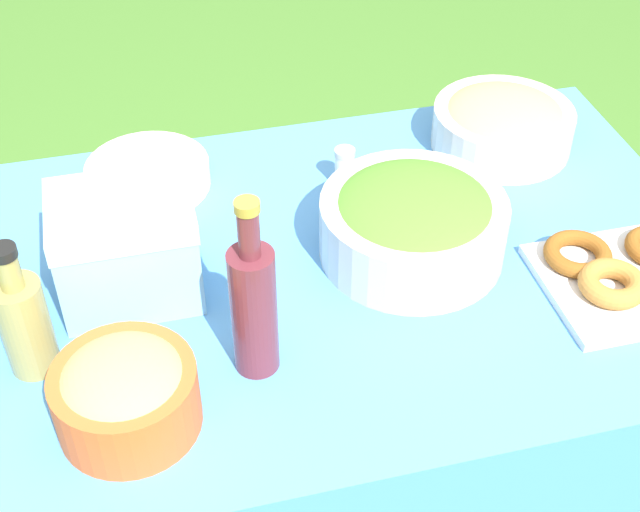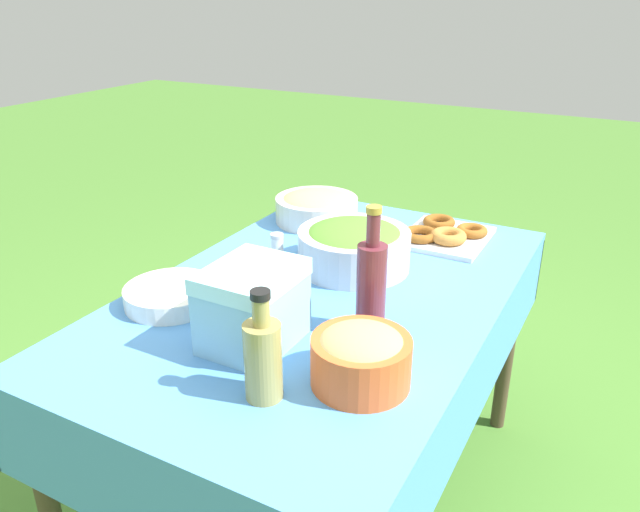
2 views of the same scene
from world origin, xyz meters
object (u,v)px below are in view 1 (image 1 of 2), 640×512
object	(u,v)px
donut_platter	(627,275)
olive_oil_bottle	(24,322)
plate_stack	(148,175)
bread_bowl	(125,393)
salad_bowl	(413,222)
wine_bottle	(254,306)
pasta_bowl	(503,123)
cooler_box	(126,247)

from	to	relation	value
donut_platter	olive_oil_bottle	bearing A→B (deg)	176.75
plate_stack	bread_bowl	size ratio (longest dim) A/B	1.15
salad_bowl	plate_stack	bearing A→B (deg)	143.65
olive_oil_bottle	wine_bottle	distance (m)	0.34
wine_bottle	bread_bowl	distance (m)	0.22
plate_stack	wine_bottle	xyz separation A→B (m)	(0.11, -0.50, 0.10)
plate_stack	olive_oil_bottle	xyz separation A→B (m)	(-0.21, -0.42, 0.07)
pasta_bowl	wine_bottle	xyz separation A→B (m)	(-0.59, -0.47, 0.07)
bread_bowl	pasta_bowl	bearing A→B (deg)	34.05
plate_stack	cooler_box	xyz separation A→B (m)	(-0.06, -0.29, 0.07)
pasta_bowl	cooler_box	xyz separation A→B (m)	(-0.76, -0.26, 0.04)
wine_bottle	pasta_bowl	bearing A→B (deg)	38.18
pasta_bowl	wine_bottle	world-z (taller)	wine_bottle
donut_platter	wine_bottle	xyz separation A→B (m)	(-0.63, -0.03, 0.10)
pasta_bowl	olive_oil_bottle	xyz separation A→B (m)	(-0.92, -0.39, 0.04)
pasta_bowl	wine_bottle	size ratio (longest dim) A/B	0.90
bread_bowl	plate_stack	bearing A→B (deg)	81.60
plate_stack	cooler_box	size ratio (longest dim) A/B	1.05
bread_bowl	cooler_box	world-z (taller)	cooler_box
pasta_bowl	bread_bowl	distance (m)	0.95
pasta_bowl	olive_oil_bottle	distance (m)	1.00
salad_bowl	cooler_box	distance (m)	0.48
bread_bowl	cooler_box	size ratio (longest dim) A/B	0.91
pasta_bowl	donut_platter	bearing A→B (deg)	-84.72
olive_oil_bottle	donut_platter	bearing A→B (deg)	-3.25
cooler_box	salad_bowl	bearing A→B (deg)	-2.48
cooler_box	plate_stack	bearing A→B (deg)	79.13
pasta_bowl	plate_stack	distance (m)	0.71
salad_bowl	plate_stack	world-z (taller)	salad_bowl
donut_platter	bread_bowl	xyz separation A→B (m)	(-0.83, -0.09, 0.04)
salad_bowl	olive_oil_bottle	world-z (taller)	olive_oil_bottle
salad_bowl	bread_bowl	world-z (taller)	salad_bowl
cooler_box	wine_bottle	bearing A→B (deg)	-51.39
donut_platter	cooler_box	xyz separation A→B (m)	(-0.80, 0.19, 0.07)
salad_bowl	wine_bottle	distance (m)	0.37
pasta_bowl	donut_platter	world-z (taller)	pasta_bowl
wine_bottle	cooler_box	size ratio (longest dim) A/B	1.39
pasta_bowl	donut_platter	size ratio (longest dim) A/B	0.96
cooler_box	bread_bowl	bearing A→B (deg)	-95.79
salad_bowl	bread_bowl	size ratio (longest dim) A/B	1.57
olive_oil_bottle	wine_bottle	world-z (taller)	wine_bottle
salad_bowl	cooler_box	xyz separation A→B (m)	(-0.48, 0.02, 0.03)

